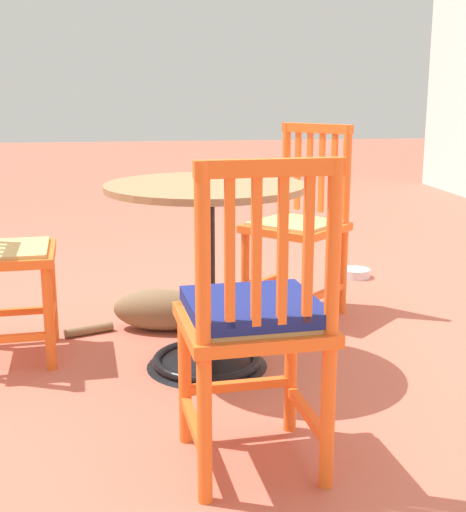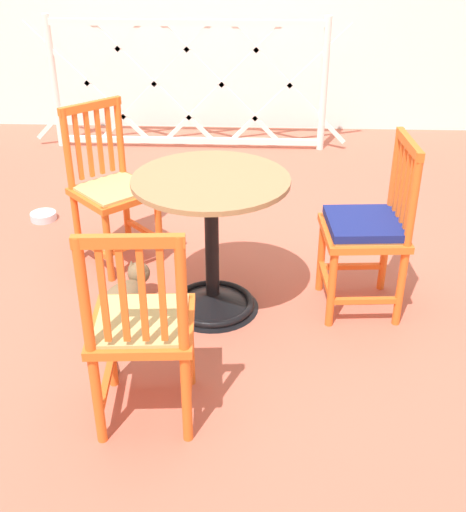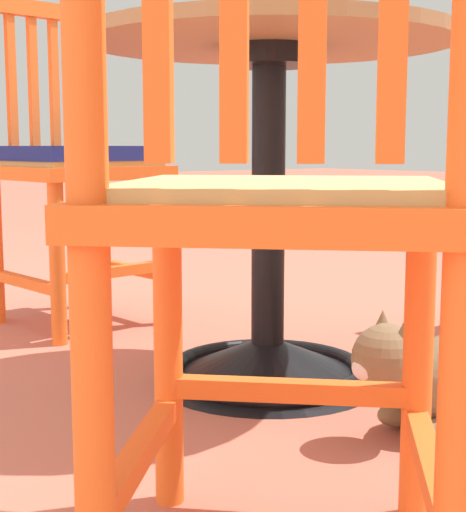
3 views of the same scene
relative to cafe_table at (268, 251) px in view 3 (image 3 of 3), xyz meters
The scene contains 4 objects.
ground_plane 0.33m from the cafe_table, 114.15° to the right, with size 24.00×24.00×0.00m, color #BC604C.
cafe_table is the anchor object (origin of this frame).
orange_chair_tucked_in 0.81m from the cafe_table, 139.88° to the left, with size 0.57×0.57×0.91m.
orange_chair_near_fence 0.79m from the cafe_table, ahead, with size 0.43×0.43×0.91m.
Camera 3 is at (-1.16, 1.22, 0.50)m, focal length 54.67 mm.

